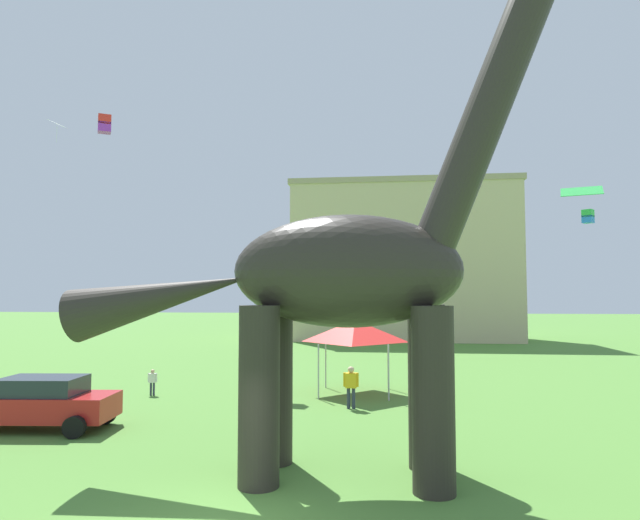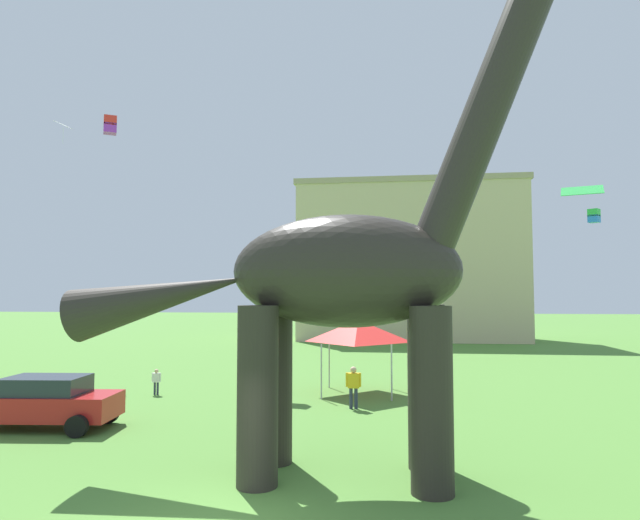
{
  "view_description": "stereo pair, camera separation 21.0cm",
  "coord_description": "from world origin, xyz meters",
  "px_view_note": "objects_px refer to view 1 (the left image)",
  "views": [
    {
      "loc": [
        2.82,
        -9.18,
        3.98
      ],
      "look_at": [
        1.19,
        4.87,
        4.89
      ],
      "focal_mm": 31.25,
      "sensor_mm": 36.0,
      "label": 1
    },
    {
      "loc": [
        3.02,
        -9.16,
        3.98
      ],
      "look_at": [
        1.19,
        4.87,
        4.89
      ],
      "focal_mm": 31.25,
      "sensor_mm": 36.0,
      "label": 2
    }
  ],
  "objects_px": {
    "parked_sedan_left": "(42,402)",
    "kite_far_right": "(268,276)",
    "kite_far_left": "(57,124)",
    "kite_trailing": "(582,191)",
    "dinosaur_sculpture": "(344,271)",
    "festival_canopy_tent": "(355,331)",
    "kite_apex": "(588,216)",
    "person_vendor_side": "(351,383)",
    "kite_mid_center": "(105,124)",
    "person_far_spectator": "(152,380)"
  },
  "relations": [
    {
      "from": "kite_far_left",
      "to": "kite_trailing",
      "type": "xyz_separation_m",
      "value": [
        23.21,
        -17.03,
        -7.67
      ]
    },
    {
      "from": "festival_canopy_tent",
      "to": "kite_trailing",
      "type": "bearing_deg",
      "value": -61.38
    },
    {
      "from": "kite_apex",
      "to": "kite_mid_center",
      "type": "bearing_deg",
      "value": -179.16
    },
    {
      "from": "festival_canopy_tent",
      "to": "kite_trailing",
      "type": "xyz_separation_m",
      "value": [
        5.56,
        -10.19,
        3.75
      ]
    },
    {
      "from": "kite_trailing",
      "to": "kite_apex",
      "type": "height_order",
      "value": "kite_apex"
    },
    {
      "from": "person_vendor_side",
      "to": "kite_apex",
      "type": "relative_size",
      "value": 2.15
    },
    {
      "from": "dinosaur_sculpture",
      "to": "kite_far_left",
      "type": "height_order",
      "value": "kite_far_left"
    },
    {
      "from": "dinosaur_sculpture",
      "to": "kite_far_right",
      "type": "bearing_deg",
      "value": 133.16
    },
    {
      "from": "person_far_spectator",
      "to": "kite_apex",
      "type": "height_order",
      "value": "kite_apex"
    },
    {
      "from": "festival_canopy_tent",
      "to": "kite_mid_center",
      "type": "relative_size",
      "value": 3.21
    },
    {
      "from": "dinosaur_sculpture",
      "to": "festival_canopy_tent",
      "type": "bearing_deg",
      "value": 114.01
    },
    {
      "from": "parked_sedan_left",
      "to": "kite_trailing",
      "type": "height_order",
      "value": "kite_trailing"
    },
    {
      "from": "person_vendor_side",
      "to": "kite_far_right",
      "type": "height_order",
      "value": "kite_far_right"
    },
    {
      "from": "kite_far_right",
      "to": "kite_trailing",
      "type": "bearing_deg",
      "value": -47.71
    },
    {
      "from": "person_far_spectator",
      "to": "kite_apex",
      "type": "bearing_deg",
      "value": -60.52
    },
    {
      "from": "kite_mid_center",
      "to": "kite_apex",
      "type": "distance_m",
      "value": 26.63
    },
    {
      "from": "kite_trailing",
      "to": "dinosaur_sculpture",
      "type": "bearing_deg",
      "value": -177.17
    },
    {
      "from": "person_vendor_side",
      "to": "kite_far_right",
      "type": "xyz_separation_m",
      "value": [
        -3.65,
        2.96,
        3.93
      ]
    },
    {
      "from": "dinosaur_sculpture",
      "to": "person_far_spectator",
      "type": "distance_m",
      "value": 13.01
    },
    {
      "from": "dinosaur_sculpture",
      "to": "festival_canopy_tent",
      "type": "height_order",
      "value": "dinosaur_sculpture"
    },
    {
      "from": "person_far_spectator",
      "to": "kite_trailing",
      "type": "bearing_deg",
      "value": -115.7
    },
    {
      "from": "kite_far_right",
      "to": "kite_apex",
      "type": "height_order",
      "value": "kite_apex"
    },
    {
      "from": "kite_mid_center",
      "to": "person_far_spectator",
      "type": "bearing_deg",
      "value": -50.0
    },
    {
      "from": "parked_sedan_left",
      "to": "person_far_spectator",
      "type": "height_order",
      "value": "parked_sedan_left"
    },
    {
      "from": "parked_sedan_left",
      "to": "kite_trailing",
      "type": "xyz_separation_m",
      "value": [
        14.56,
        -3.05,
        5.49
      ]
    },
    {
      "from": "kite_apex",
      "to": "kite_far_right",
      "type": "bearing_deg",
      "value": -156.14
    },
    {
      "from": "person_vendor_side",
      "to": "kite_apex",
      "type": "distance_m",
      "value": 16.71
    },
    {
      "from": "person_far_spectator",
      "to": "kite_trailing",
      "type": "height_order",
      "value": "kite_trailing"
    },
    {
      "from": "parked_sedan_left",
      "to": "festival_canopy_tent",
      "type": "bearing_deg",
      "value": 32.85
    },
    {
      "from": "person_vendor_side",
      "to": "kite_far_right",
      "type": "distance_m",
      "value": 6.13
    },
    {
      "from": "festival_canopy_tent",
      "to": "kite_apex",
      "type": "xyz_separation_m",
      "value": [
        11.59,
        6.66,
        5.49
      ]
    },
    {
      "from": "dinosaur_sculpture",
      "to": "festival_canopy_tent",
      "type": "distance_m",
      "value": 10.65
    },
    {
      "from": "parked_sedan_left",
      "to": "person_far_spectator",
      "type": "distance_m",
      "value": 5.92
    },
    {
      "from": "person_vendor_side",
      "to": "dinosaur_sculpture",
      "type": "bearing_deg",
      "value": -12.36
    },
    {
      "from": "kite_mid_center",
      "to": "kite_far_right",
      "type": "bearing_deg",
      "value": -30.51
    },
    {
      "from": "festival_canopy_tent",
      "to": "kite_far_right",
      "type": "height_order",
      "value": "kite_far_right"
    },
    {
      "from": "kite_far_left",
      "to": "kite_mid_center",
      "type": "height_order",
      "value": "kite_mid_center"
    },
    {
      "from": "kite_far_left",
      "to": "parked_sedan_left",
      "type": "bearing_deg",
      "value": -58.26
    },
    {
      "from": "parked_sedan_left",
      "to": "kite_far_left",
      "type": "bearing_deg",
      "value": 116.11
    },
    {
      "from": "festival_canopy_tent",
      "to": "kite_mid_center",
      "type": "xyz_separation_m",
      "value": [
        -14.43,
        6.28,
        11.12
      ]
    },
    {
      "from": "parked_sedan_left",
      "to": "person_vendor_side",
      "type": "xyz_separation_m",
      "value": [
        9.01,
        4.12,
        0.09
      ]
    },
    {
      "from": "person_vendor_side",
      "to": "kite_trailing",
      "type": "bearing_deg",
      "value": 23.1
    },
    {
      "from": "parked_sedan_left",
      "to": "kite_far_right",
      "type": "bearing_deg",
      "value": 47.26
    },
    {
      "from": "kite_trailing",
      "to": "kite_far_right",
      "type": "bearing_deg",
      "value": 132.29
    },
    {
      "from": "kite_trailing",
      "to": "kite_mid_center",
      "type": "xyz_separation_m",
      "value": [
        -19.99,
        16.48,
        7.37
      ]
    },
    {
      "from": "parked_sedan_left",
      "to": "festival_canopy_tent",
      "type": "xyz_separation_m",
      "value": [
        8.99,
        7.15,
        1.74
      ]
    },
    {
      "from": "parked_sedan_left",
      "to": "kite_trailing",
      "type": "bearing_deg",
      "value": -17.45
    },
    {
      "from": "parked_sedan_left",
      "to": "kite_far_right",
      "type": "relative_size",
      "value": 5.61
    },
    {
      "from": "person_vendor_side",
      "to": "kite_mid_center",
      "type": "relative_size",
      "value": 1.51
    },
    {
      "from": "festival_canopy_tent",
      "to": "kite_apex",
      "type": "bearing_deg",
      "value": 29.89
    }
  ]
}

